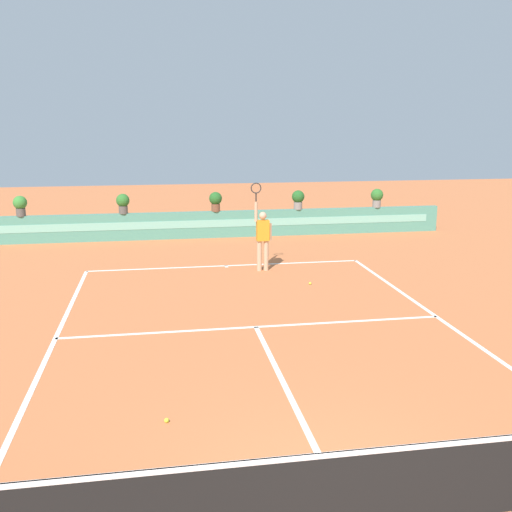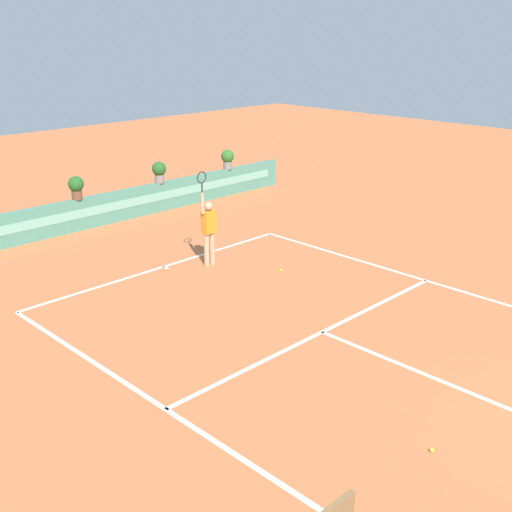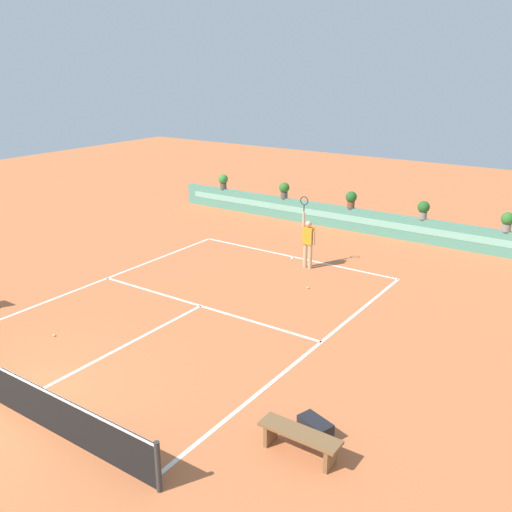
{
  "view_description": "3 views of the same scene",
  "coord_description": "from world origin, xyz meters",
  "px_view_note": "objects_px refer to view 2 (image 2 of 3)",
  "views": [
    {
      "loc": [
        -1.95,
        -5.17,
        4.26
      ],
      "look_at": [
        0.4,
        8.77,
        1.0
      ],
      "focal_mm": 40.82,
      "sensor_mm": 36.0,
      "label": 1
    },
    {
      "loc": [
        -9.62,
        -1.29,
        6.1
      ],
      "look_at": [
        0.4,
        8.77,
        1.0
      ],
      "focal_mm": 45.26,
      "sensor_mm": 36.0,
      "label": 2
    },
    {
      "loc": [
        10.2,
        -5.53,
        6.94
      ],
      "look_at": [
        0.4,
        8.77,
        1.0
      ],
      "focal_mm": 39.62,
      "sensor_mm": 36.0,
      "label": 3
    }
  ],
  "objects_px": {
    "tennis_ball_near_baseline": "(281,270)",
    "potted_plant_far_right": "(228,158)",
    "tennis_player": "(209,227)",
    "potted_plant_centre": "(76,186)",
    "tennis_ball_mid_court": "(432,450)",
    "potted_plant_right": "(159,171)"
  },
  "relations": [
    {
      "from": "tennis_ball_mid_court",
      "to": "potted_plant_centre",
      "type": "relative_size",
      "value": 0.09
    },
    {
      "from": "tennis_ball_mid_court",
      "to": "potted_plant_right",
      "type": "relative_size",
      "value": 0.09
    },
    {
      "from": "potted_plant_centre",
      "to": "potted_plant_right",
      "type": "xyz_separation_m",
      "value": [
        3.17,
        0.0,
        0.0
      ]
    },
    {
      "from": "tennis_ball_near_baseline",
      "to": "potted_plant_centre",
      "type": "xyz_separation_m",
      "value": [
        -1.84,
        6.95,
        1.38
      ]
    },
    {
      "from": "tennis_player",
      "to": "potted_plant_far_right",
      "type": "relative_size",
      "value": 3.57
    },
    {
      "from": "tennis_ball_near_baseline",
      "to": "potted_plant_far_right",
      "type": "distance_m",
      "value": 8.39
    },
    {
      "from": "tennis_ball_mid_court",
      "to": "potted_plant_right",
      "type": "height_order",
      "value": "potted_plant_right"
    },
    {
      "from": "tennis_ball_mid_court",
      "to": "potted_plant_centre",
      "type": "xyz_separation_m",
      "value": [
        2.11,
        13.76,
        1.38
      ]
    },
    {
      "from": "potted_plant_far_right",
      "to": "potted_plant_centre",
      "type": "bearing_deg",
      "value": 180.0
    },
    {
      "from": "tennis_ball_mid_court",
      "to": "potted_plant_right",
      "type": "xyz_separation_m",
      "value": [
        5.27,
        13.76,
        1.38
      ]
    },
    {
      "from": "potted_plant_far_right",
      "to": "potted_plant_right",
      "type": "height_order",
      "value": "same"
    },
    {
      "from": "tennis_player",
      "to": "potted_plant_right",
      "type": "distance_m",
      "value": 5.75
    },
    {
      "from": "tennis_player",
      "to": "tennis_ball_mid_court",
      "type": "xyz_separation_m",
      "value": [
        -2.95,
        -8.51,
        -1.02
      ]
    },
    {
      "from": "tennis_player",
      "to": "tennis_ball_near_baseline",
      "type": "relative_size",
      "value": 38.01
    },
    {
      "from": "potted_plant_right",
      "to": "tennis_ball_near_baseline",
      "type": "bearing_deg",
      "value": -100.82
    },
    {
      "from": "tennis_player",
      "to": "potted_plant_centre",
      "type": "bearing_deg",
      "value": 99.12
    },
    {
      "from": "potted_plant_far_right",
      "to": "potted_plant_right",
      "type": "relative_size",
      "value": 1.0
    },
    {
      "from": "potted_plant_centre",
      "to": "potted_plant_right",
      "type": "distance_m",
      "value": 3.17
    },
    {
      "from": "potted_plant_right",
      "to": "potted_plant_centre",
      "type": "bearing_deg",
      "value": 180.0
    },
    {
      "from": "potted_plant_right",
      "to": "potted_plant_far_right",
      "type": "bearing_deg",
      "value": 0.0
    },
    {
      "from": "tennis_player",
      "to": "tennis_ball_near_baseline",
      "type": "bearing_deg",
      "value": -59.79
    },
    {
      "from": "tennis_ball_near_baseline",
      "to": "potted_plant_far_right",
      "type": "xyz_separation_m",
      "value": [
        4.49,
        6.95,
        1.38
      ]
    }
  ]
}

